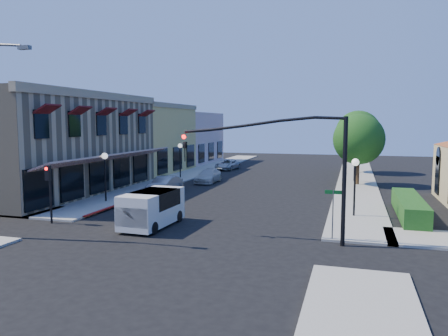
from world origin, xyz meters
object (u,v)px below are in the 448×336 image
(street_tree_b, at_px, (358,133))
(parked_car_d, at_px, (227,165))
(signal_mast_arm, at_px, (298,157))
(parked_car_c, at_px, (208,176))
(lamppost_right_near, at_px, (355,172))
(parked_car_b, at_px, (164,185))
(parked_car_a, at_px, (139,203))
(lamppost_left_far, at_px, (180,152))
(street_name_sign, at_px, (333,207))
(lamppost_right_far, at_px, (355,154))
(white_van, at_px, (152,206))
(lamppost_left_near, at_px, (105,165))
(secondary_signal, at_px, (49,183))
(street_tree_a, at_px, (359,139))

(street_tree_b, bearing_deg, parked_car_d, -177.68)
(signal_mast_arm, bearing_deg, parked_car_c, 119.94)
(lamppost_right_near, height_order, parked_car_b, lamppost_right_near)
(parked_car_b, bearing_deg, parked_car_a, -75.96)
(lamppost_left_far, height_order, parked_car_a, lamppost_left_far)
(street_name_sign, height_order, parked_car_a, street_name_sign)
(street_name_sign, xyz_separation_m, lamppost_right_near, (1.00, 5.80, 1.04))
(street_name_sign, xyz_separation_m, lamppost_left_far, (-16.00, 19.80, 1.04))
(street_tree_b, height_order, lamppost_right_far, street_tree_b)
(street_name_sign, bearing_deg, white_van, 179.09)
(lamppost_right_far, height_order, white_van, lamppost_right_far)
(lamppost_right_far, height_order, parked_car_d, lamppost_right_far)
(street_name_sign, bearing_deg, parked_car_a, 162.83)
(street_tree_b, bearing_deg, street_name_sign, -92.50)
(street_name_sign, bearing_deg, parked_car_c, 124.64)
(lamppost_left_far, xyz_separation_m, parked_car_b, (2.30, -9.00, -2.06))
(lamppost_left_far, relative_size, parked_car_a, 1.15)
(lamppost_left_far, bearing_deg, white_van, -72.07)
(lamppost_right_near, distance_m, parked_car_c, 18.04)
(white_van, xyz_separation_m, parked_car_c, (-2.66, 17.65, -0.51))
(lamppost_left_near, bearing_deg, street_tree_b, 54.21)
(street_tree_b, xyz_separation_m, lamppost_right_near, (-0.30, -24.00, -1.81))
(street_tree_b, distance_m, secondary_signal, 34.97)
(street_name_sign, bearing_deg, parked_car_b, 141.75)
(lamppost_right_near, bearing_deg, parked_car_c, 137.94)
(street_name_sign, bearing_deg, lamppost_right_near, 80.22)
(parked_car_a, height_order, parked_car_b, parked_car_b)
(street_name_sign, bearing_deg, street_tree_b, 87.50)
(street_tree_a, relative_size, lamppost_right_near, 1.82)
(lamppost_left_far, distance_m, parked_car_d, 9.90)
(signal_mast_arm, bearing_deg, lamppost_right_far, 83.30)
(parked_car_d, bearing_deg, street_name_sign, -59.80)
(street_name_sign, height_order, white_van, street_name_sign)
(lamppost_left_near, distance_m, parked_car_c, 12.73)
(lamppost_left_near, relative_size, parked_car_d, 0.82)
(secondary_signal, relative_size, lamppost_right_near, 0.93)
(signal_mast_arm, distance_m, white_van, 8.57)
(street_name_sign, bearing_deg, lamppost_left_far, 128.94)
(parked_car_b, bearing_deg, lamppost_right_near, -16.05)
(street_tree_a, distance_m, parked_car_b, 17.84)
(lamppost_left_near, distance_m, white_van, 8.65)
(white_van, distance_m, parked_car_c, 17.85)
(secondary_signal, xyz_separation_m, lamppost_left_near, (-0.50, 6.59, 0.42))
(secondary_signal, height_order, lamppost_right_far, lamppost_right_far)
(parked_car_b, bearing_deg, parked_car_c, 81.42)
(lamppost_right_far, bearing_deg, signal_mast_arm, -96.70)
(secondary_signal, relative_size, lamppost_right_far, 0.93)
(street_tree_a, relative_size, parked_car_b, 1.57)
(signal_mast_arm, distance_m, lamppost_left_far, 25.07)
(street_tree_a, height_order, lamppost_left_near, street_tree_a)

